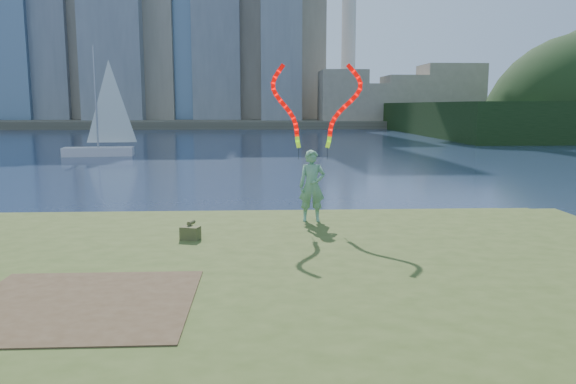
{
  "coord_description": "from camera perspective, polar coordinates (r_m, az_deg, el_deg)",
  "views": [
    {
      "loc": [
        0.4,
        -11.05,
        3.62
      ],
      "look_at": [
        1.0,
        1.0,
        1.76
      ],
      "focal_mm": 35.0,
      "sensor_mm": 36.0,
      "label": 1
    }
  ],
  "objects": [
    {
      "name": "dirt_patch",
      "position": [
        8.73,
        -20.35,
        -10.59
      ],
      "size": [
        3.2,
        3.0,
        0.02
      ],
      "primitive_type": "cube",
      "color": "#47331E",
      "rests_on": "grassy_knoll"
    },
    {
      "name": "canvas_bag",
      "position": [
        12.15,
        -9.88,
        -4.05
      ],
      "size": [
        0.45,
        0.51,
        0.37
      ],
      "rotation": [
        0.0,
        0.0,
        -0.3
      ],
      "color": "#484D26",
      "rests_on": "grassy_knoll"
    },
    {
      "name": "sailboat",
      "position": [
        42.86,
        -18.4,
        5.3
      ],
      "size": [
        5.25,
        2.12,
        7.88
      ],
      "rotation": [
        0.0,
        0.0,
        0.12
      ],
      "color": "silver",
      "rests_on": "ground"
    },
    {
      "name": "woman_with_ribbons",
      "position": [
        13.7,
        2.49,
        2.78
      ],
      "size": [
        2.1,
        0.46,
        4.12
      ],
      "rotation": [
        0.0,
        0.0,
        -0.06
      ],
      "color": "#177238",
      "rests_on": "grassy_knoll"
    },
    {
      "name": "far_shore",
      "position": [
        106.09,
        -3.09,
        7.13
      ],
      "size": [
        320.0,
        40.0,
        1.2
      ],
      "primitive_type": "cube",
      "color": "#4C4738",
      "rests_on": "ground"
    },
    {
      "name": "grassy_knoll",
      "position": [
        9.36,
        -5.22,
        -11.81
      ],
      "size": [
        20.0,
        18.0,
        0.8
      ],
      "color": "#3B4B1B",
      "rests_on": "ground"
    },
    {
      "name": "ground",
      "position": [
        11.63,
        -4.74,
        -9.4
      ],
      "size": [
        320.0,
        320.0,
        0.0
      ],
      "primitive_type": "plane",
      "color": "#1B2944",
      "rests_on": "ground"
    }
  ]
}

